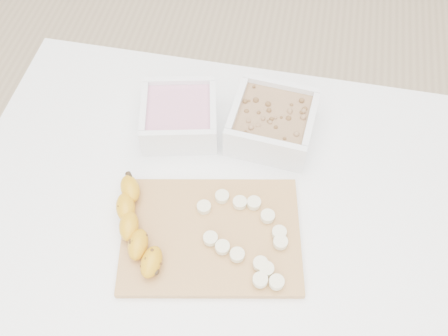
% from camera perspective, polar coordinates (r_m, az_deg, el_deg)
% --- Properties ---
extents(ground, '(3.50, 3.50, 0.00)m').
position_cam_1_polar(ground, '(1.65, -0.21, -16.39)').
color(ground, '#C6AD89').
rests_on(ground, ground).
extents(table, '(1.00, 0.70, 0.75)m').
position_cam_1_polar(table, '(1.04, -0.32, -6.05)').
color(table, white).
rests_on(table, ground).
extents(bowl_yogurt, '(0.18, 0.18, 0.07)m').
position_cam_1_polar(bowl_yogurt, '(1.03, -5.11, 6.00)').
color(bowl_yogurt, white).
rests_on(bowl_yogurt, table).
extents(bowl_granola, '(0.17, 0.17, 0.08)m').
position_cam_1_polar(bowl_granola, '(1.01, 5.53, 5.28)').
color(bowl_granola, white).
rests_on(bowl_granola, table).
extents(cutting_board, '(0.36, 0.29, 0.01)m').
position_cam_1_polar(cutting_board, '(0.91, -1.50, -7.69)').
color(cutting_board, tan).
rests_on(cutting_board, table).
extents(banana, '(0.12, 0.21, 0.03)m').
position_cam_1_polar(banana, '(0.90, -9.90, -6.68)').
color(banana, orange).
rests_on(banana, cutting_board).
extents(banana_slices, '(0.18, 0.17, 0.02)m').
position_cam_1_polar(banana_slices, '(0.89, 2.79, -7.91)').
color(banana_slices, beige).
rests_on(banana_slices, cutting_board).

